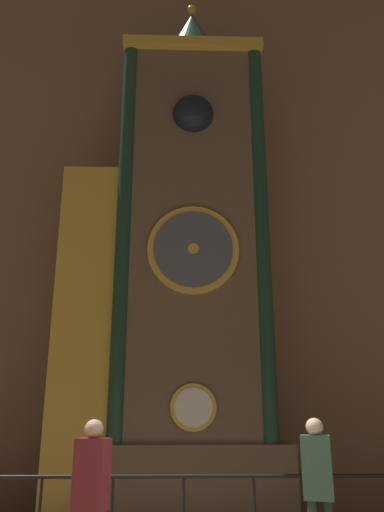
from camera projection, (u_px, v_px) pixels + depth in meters
The scene contains 5 objects.
cathedral_back_wall at pixel (195, 186), 11.07m from camera, with size 24.00×0.32×13.16m.
clock_tower at pixel (175, 269), 9.23m from camera, with size 3.97×1.83×10.38m.
railing_fence at pixel (184, 512), 6.30m from camera, with size 5.47×0.05×1.02m.
visitor_near at pixel (91, 488), 5.18m from camera, with size 0.39×0.31×1.71m.
visitor_far at pixel (318, 480), 5.78m from camera, with size 0.39×0.31×1.72m.
Camera 1 is at (-0.44, -4.58, 1.81)m, focal length 35.00 mm.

